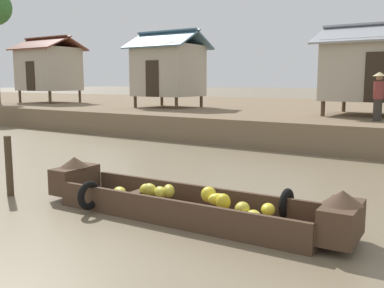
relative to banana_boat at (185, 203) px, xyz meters
The scene contains 7 objects.
ground_plane 4.75m from the banana_boat, 107.95° to the left, with size 300.00×300.00×0.00m, color #7A6B51.
riverbank_strip 17.67m from the banana_boat, 94.74° to the left, with size 160.00×20.00×0.97m, color #756047.
banana_boat is the anchor object (origin of this frame).
stilt_house_left 23.09m from the banana_boat, 146.95° to the left, with size 4.04×3.26×4.15m.
stilt_house_mid_left 16.08m from the banana_boat, 127.73° to the left, with size 3.74×3.15×3.95m.
vendor_person 10.05m from the banana_boat, 83.42° to the left, with size 0.44×0.44×1.66m.
mooring_post 3.91m from the banana_boat, 168.69° to the right, with size 0.14×0.14×1.23m, color #423323.
Camera 1 is at (5.56, -0.44, 2.31)m, focal length 40.82 mm.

